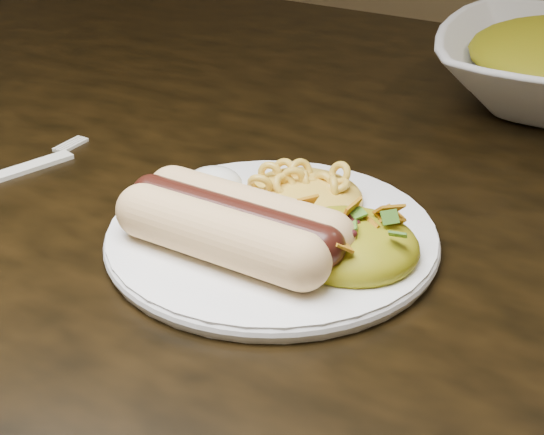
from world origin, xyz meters
The scene contains 7 objects.
table centered at (0.00, 0.00, 0.66)m, with size 1.60×0.90×0.75m.
plate centered at (0.10, -0.18, 0.76)m, with size 0.24×0.24×0.01m, color white.
hotdog centered at (0.09, -0.21, 0.78)m, with size 0.14×0.07×0.04m.
mac_and_cheese centered at (0.10, -0.12, 0.78)m, with size 0.09×0.08×0.04m, color #FFBF47.
sour_cream centered at (0.04, -0.15, 0.78)m, with size 0.05×0.05×0.03m, color white.
taco_salad centered at (0.17, -0.18, 0.78)m, with size 0.10×0.09×0.04m.
fork centered at (-0.15, -0.18, 0.75)m, with size 0.02×0.13×0.00m, color silver.
Camera 1 is at (0.37, -0.63, 1.06)m, focal length 55.00 mm.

